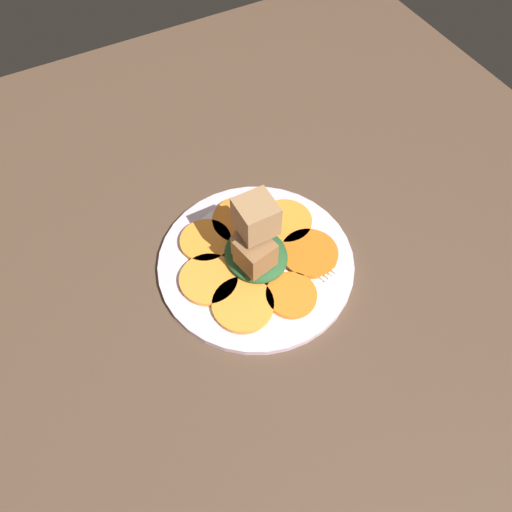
{
  "coord_description": "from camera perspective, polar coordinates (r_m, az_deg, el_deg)",
  "views": [
    {
      "loc": [
        -33.9,
        18.1,
        61.65
      ],
      "look_at": [
        0.0,
        0.0,
        4.1
      ],
      "focal_mm": 35.0,
      "sensor_mm": 36.0,
      "label": 1
    }
  ],
  "objects": [
    {
      "name": "center_pile",
      "position": [
        0.66,
        -0.1,
        1.71
      ],
      "size": [
        9.49,
        8.54,
        12.16
      ],
      "color": "#235128",
      "rests_on": "plate"
    },
    {
      "name": "carrot_slice_4",
      "position": [
        0.68,
        -5.35,
        -2.82
      ],
      "size": [
        8.01,
        8.01,
        0.83
      ],
      "primitive_type": "cylinder",
      "color": "orange",
      "rests_on": "plate"
    },
    {
      "name": "carrot_slice_2",
      "position": [
        0.74,
        -1.58,
        4.09
      ],
      "size": [
        8.85,
        8.85,
        0.83
      ],
      "primitive_type": "cylinder",
      "color": "orange",
      "rests_on": "plate"
    },
    {
      "name": "carrot_slice_6",
      "position": [
        0.67,
        4.06,
        -4.48
      ],
      "size": [
        6.89,
        6.89,
        0.83
      ],
      "primitive_type": "cylinder",
      "color": "orange",
      "rests_on": "plate"
    },
    {
      "name": "plate",
      "position": [
        0.71,
        -0.0,
        -0.71
      ],
      "size": [
        27.64,
        27.64,
        1.05
      ],
      "color": "silver",
      "rests_on": "table_slab"
    },
    {
      "name": "table_slab",
      "position": [
        0.72,
        -0.0,
        -1.37
      ],
      "size": [
        120.0,
        120.0,
        2.0
      ],
      "primitive_type": "cube",
      "color": "#4C3828",
      "rests_on": "ground"
    },
    {
      "name": "carrot_slice_5",
      "position": [
        0.66,
        -1.5,
        -5.57
      ],
      "size": [
        8.25,
        8.25,
        0.83
      ],
      "primitive_type": "cylinder",
      "color": "orange",
      "rests_on": "plate"
    },
    {
      "name": "carrot_slice_1",
      "position": [
        0.74,
        3.34,
        3.94
      ],
      "size": [
        7.92,
        7.92,
        0.83
      ],
      "primitive_type": "cylinder",
      "color": "orange",
      "rests_on": "plate"
    },
    {
      "name": "carrot_slice_3",
      "position": [
        0.72,
        -5.77,
        1.72
      ],
      "size": [
        7.36,
        7.36,
        0.83
      ],
      "primitive_type": "cylinder",
      "color": "orange",
      "rests_on": "plate"
    },
    {
      "name": "carrot_slice_0",
      "position": [
        0.71,
        6.1,
        0.31
      ],
      "size": [
        8.11,
        8.11,
        0.83
      ],
      "primitive_type": "cylinder",
      "color": "orange",
      "rests_on": "plate"
    },
    {
      "name": "fork",
      "position": [
        0.72,
        3.52,
        1.9
      ],
      "size": [
        18.09,
        6.18,
        0.4
      ],
      "rotation": [
        0.0,
        0.0,
        0.25
      ],
      "color": "silver",
      "rests_on": "plate"
    }
  ]
}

